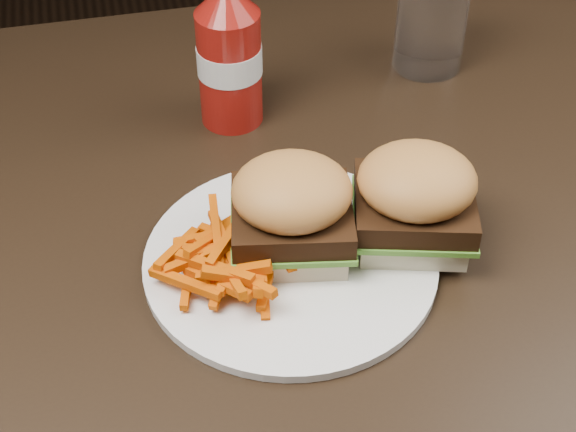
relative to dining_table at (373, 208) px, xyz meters
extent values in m
cube|color=black|center=(0.00, 0.00, 0.00)|extent=(1.20, 0.80, 0.04)
cube|color=black|center=(0.42, 0.50, -0.30)|extent=(0.46, 0.46, 0.03)
cylinder|color=white|center=(-0.10, -0.08, 0.03)|extent=(0.26, 0.26, 0.01)
cube|color=beige|center=(-0.10, -0.06, 0.04)|extent=(0.11, 0.10, 0.02)
cube|color=beige|center=(0.01, -0.07, 0.04)|extent=(0.11, 0.11, 0.02)
cylinder|color=maroon|center=(-0.11, 0.15, 0.08)|extent=(0.08, 0.08, 0.13)
cylinder|color=white|center=(0.13, 0.21, 0.08)|extent=(0.10, 0.10, 0.12)
camera|label=1|loc=(-0.23, -0.61, 0.58)|focal=55.00mm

